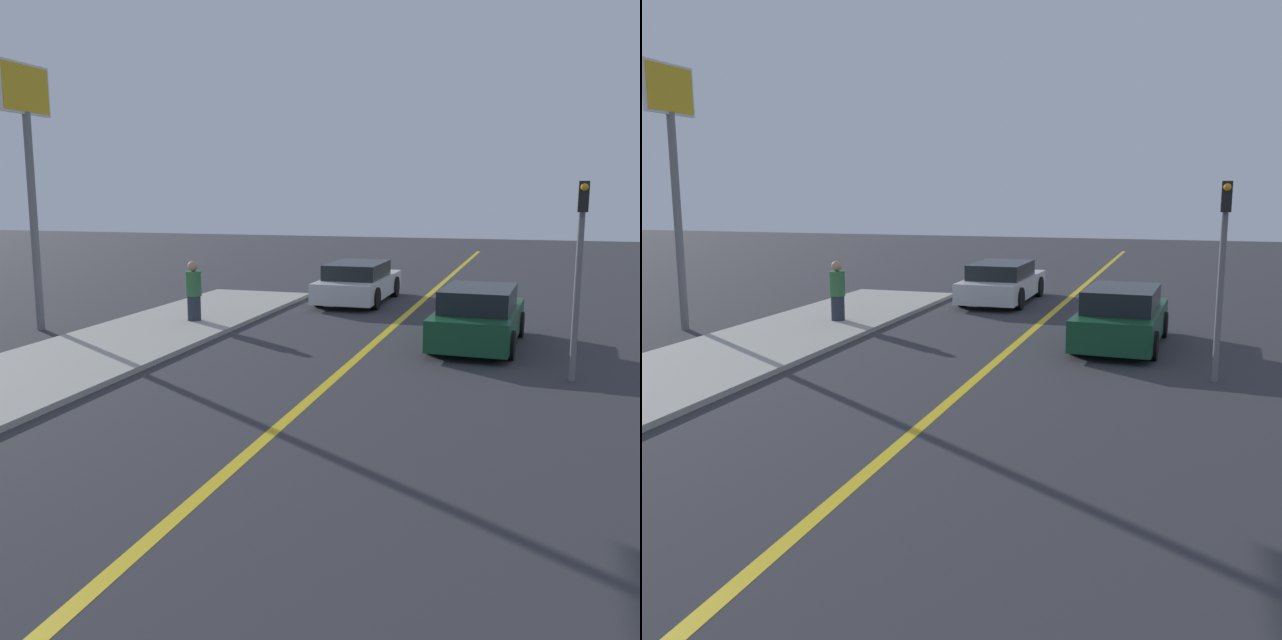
# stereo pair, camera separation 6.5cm
# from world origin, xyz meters

# --- Properties ---
(road_center_line) EXTENTS (0.20, 60.00, 0.01)m
(road_center_line) POSITION_xyz_m (0.00, 18.00, 0.00)
(road_center_line) COLOR gold
(road_center_line) RESTS_ON ground_plane
(car_near_right_lane) EXTENTS (2.02, 4.26, 1.39)m
(car_near_right_lane) POSITION_xyz_m (2.36, 20.35, 0.66)
(car_near_right_lane) COLOR #144728
(car_near_right_lane) RESTS_ON ground_plane
(car_ahead_center) EXTENTS (2.01, 4.78, 1.30)m
(car_ahead_center) POSITION_xyz_m (-1.98, 26.09, 0.64)
(car_ahead_center) COLOR silver
(car_ahead_center) RESTS_ON ground_plane
(pedestrian_mid_group) EXTENTS (0.42, 0.42, 1.61)m
(pedestrian_mid_group) POSITION_xyz_m (-5.19, 20.79, 0.90)
(pedestrian_mid_group) COLOR #282D3D
(pedestrian_mid_group) RESTS_ON sidewalk_left
(traffic_light) EXTENTS (0.18, 0.40, 3.72)m
(traffic_light) POSITION_xyz_m (4.35, 17.56, 2.31)
(traffic_light) COLOR slate
(traffic_light) RESTS_ON ground_plane
(roadside_sign) EXTENTS (0.20, 1.75, 6.64)m
(roadside_sign) POSITION_xyz_m (-8.64, 18.90, 4.85)
(roadside_sign) COLOR slate
(roadside_sign) RESTS_ON ground_plane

